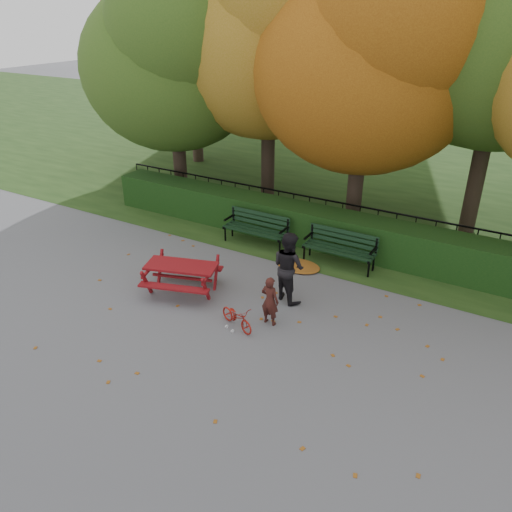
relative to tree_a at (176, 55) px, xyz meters
The scene contains 16 objects.
ground 8.86m from the tree_a, 47.07° to the right, with size 90.00×90.00×0.00m, color slate.
grass_strip 10.87m from the tree_a, 58.37° to the left, with size 90.00×90.00×0.00m, color #1D3813.
hedge 6.65m from the tree_a, 11.73° to the right, with size 13.00×0.90×1.00m, color black.
iron_fence 6.55m from the tree_a, ahead, with size 14.00×0.04×1.02m.
tree_a is the anchor object (origin of this frame).
tree_b 3.11m from the tree_a, 23.05° to the left, with size 6.72×6.40×8.79m.
tree_c 6.04m from the tree_a, ahead, with size 6.30×6.00×8.00m.
tree_f 4.31m from the tree_a, 117.98° to the left, with size 6.93×6.60×9.19m.
bench_left 5.89m from the tree_a, 25.76° to the right, with size 1.80×0.57×0.88m.
bench_right 7.69m from the tree_a, 16.61° to the right, with size 1.80×0.57×0.88m.
picnic_table 7.33m from the tree_a, 53.09° to the right, with size 1.90×1.70×0.77m.
leaf_pile 7.52m from the tree_a, 24.92° to the right, with size 1.12×0.78×0.08m, color brown.
leaf_scatter 8.67m from the tree_a, 45.49° to the right, with size 9.00×5.70×0.01m, color brown, non-canonical shape.
child 8.81m from the tree_a, 39.94° to the right, with size 0.39×0.26×1.07m, color #3B1713.
adult 8.05m from the tree_a, 34.10° to the right, with size 0.78×0.61×1.60m, color black.
bicycle 8.89m from the tree_a, 44.89° to the right, with size 0.33×0.94×0.49m, color maroon.
Camera 1 is at (4.90, -7.00, 5.87)m, focal length 35.00 mm.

